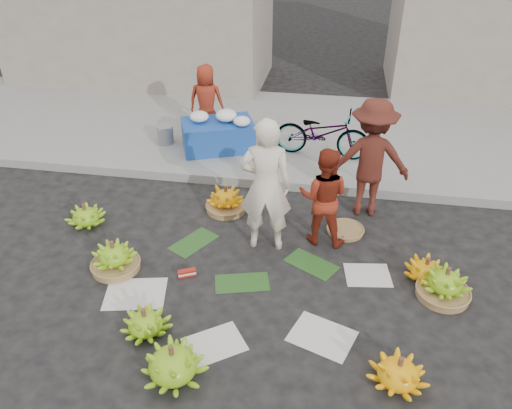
% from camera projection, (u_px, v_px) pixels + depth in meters
% --- Properties ---
extents(ground, '(80.00, 80.00, 0.00)m').
position_uv_depth(ground, '(253.00, 273.00, 6.17)').
color(ground, black).
rests_on(ground, ground).
extents(curb, '(40.00, 0.25, 0.15)m').
position_uv_depth(curb, '(277.00, 182.00, 7.98)').
color(curb, gray).
rests_on(curb, ground).
extents(sidewalk, '(40.00, 4.00, 0.12)m').
position_uv_depth(sidewalk, '(291.00, 131.00, 9.74)').
color(sidewalk, gray).
rests_on(sidewalk, ground).
extents(newspaper_scatter, '(3.20, 1.80, 0.00)m').
position_uv_depth(newspaper_scatter, '(241.00, 319.00, 5.50)').
color(newspaper_scatter, silver).
rests_on(newspaper_scatter, ground).
extents(banana_leaves, '(2.00, 1.00, 0.00)m').
position_uv_depth(banana_leaves, '(248.00, 262.00, 6.35)').
color(banana_leaves, '#1D4818').
rests_on(banana_leaves, ground).
extents(banana_bunch_0, '(0.67, 0.67, 0.42)m').
position_uv_depth(banana_bunch_0, '(114.00, 258.00, 6.16)').
color(banana_bunch_0, olive).
rests_on(banana_bunch_0, ground).
extents(banana_bunch_1, '(0.66, 0.66, 0.33)m').
position_uv_depth(banana_bunch_1, '(145.00, 323.00, 5.27)').
color(banana_bunch_1, '#66A717').
rests_on(banana_bunch_1, ground).
extents(banana_bunch_2, '(0.68, 0.68, 0.40)m').
position_uv_depth(banana_bunch_2, '(173.00, 363.00, 4.76)').
color(banana_bunch_2, '#66A717').
rests_on(banana_bunch_2, ground).
extents(banana_bunch_3, '(0.62, 0.62, 0.35)m').
position_uv_depth(banana_bunch_3, '(398.00, 372.00, 4.71)').
color(banana_bunch_3, '#FFB40C').
rests_on(banana_bunch_3, ground).
extents(banana_bunch_4, '(0.66, 0.66, 0.42)m').
position_uv_depth(banana_bunch_4, '(445.00, 285.00, 5.73)').
color(banana_bunch_4, olive).
rests_on(banana_bunch_4, ground).
extents(banana_bunch_5, '(0.64, 0.64, 0.32)m').
position_uv_depth(banana_bunch_5, '(426.00, 270.00, 6.01)').
color(banana_bunch_5, '#FFB40C').
rests_on(banana_bunch_5, ground).
extents(banana_bunch_6, '(0.54, 0.54, 0.33)m').
position_uv_depth(banana_bunch_6, '(86.00, 216.00, 7.02)').
color(banana_bunch_6, '#66A717').
rests_on(banana_bunch_6, ground).
extents(banana_bunch_7, '(0.58, 0.58, 0.41)m').
position_uv_depth(banana_bunch_7, '(226.00, 200.00, 7.32)').
color(banana_bunch_7, olive).
rests_on(banana_bunch_7, ground).
extents(basket_spare, '(0.55, 0.55, 0.06)m').
position_uv_depth(basket_spare, '(345.00, 230.00, 6.91)').
color(basket_spare, olive).
rests_on(basket_spare, ground).
extents(incense_stack, '(0.23, 0.16, 0.09)m').
position_uv_depth(incense_stack, '(187.00, 273.00, 6.10)').
color(incense_stack, '#B01F12').
rests_on(incense_stack, ground).
extents(vendor_cream, '(0.69, 0.49, 1.81)m').
position_uv_depth(vendor_cream, '(266.00, 186.00, 6.20)').
color(vendor_cream, '#F5E5CE').
rests_on(vendor_cream, ground).
extents(vendor_red, '(0.71, 0.57, 1.36)m').
position_uv_depth(vendor_red, '(323.00, 197.00, 6.42)').
color(vendor_red, '#9B2E17').
rests_on(vendor_red, ground).
extents(man_striped, '(1.15, 0.70, 1.73)m').
position_uv_depth(man_striped, '(370.00, 159.00, 6.93)').
color(man_striped, maroon).
rests_on(man_striped, ground).
extents(flower_table, '(1.41, 1.16, 0.71)m').
position_uv_depth(flower_table, '(218.00, 133.00, 8.78)').
color(flower_table, '#17409A').
rests_on(flower_table, sidewalk).
extents(grey_bucket, '(0.29, 0.29, 0.33)m').
position_uv_depth(grey_bucket, '(165.00, 134.00, 9.05)').
color(grey_bucket, slate).
rests_on(grey_bucket, sidewalk).
extents(flower_vendor, '(0.66, 0.44, 1.33)m').
position_uv_depth(flower_vendor, '(207.00, 101.00, 9.10)').
color(flower_vendor, '#9B2E17').
rests_on(flower_vendor, sidewalk).
extents(bicycle, '(0.71, 1.66, 0.85)m').
position_uv_depth(bicycle, '(322.00, 133.00, 8.47)').
color(bicycle, gray).
rests_on(bicycle, sidewalk).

